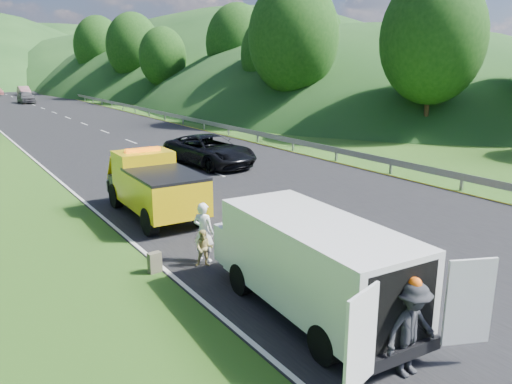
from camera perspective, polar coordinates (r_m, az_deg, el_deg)
ground at (r=15.49m, az=3.24°, el=-5.88°), size 320.00×320.00×0.00m
road_surface at (r=53.20m, az=-20.70°, el=7.94°), size 14.00×200.00×0.02m
guardrail at (r=67.08m, az=-17.05°, el=9.45°), size 0.06×140.00×1.52m
tree_line_right at (r=78.50m, az=-9.64°, el=10.56°), size 14.00×140.00×14.00m
tow_truck at (r=18.20m, az=-11.57°, el=0.76°), size 2.24×5.54×2.35m
white_van at (r=11.01m, az=6.28°, el=-7.83°), size 3.38×6.32×2.19m
woman at (r=14.22m, az=-5.92°, el=-7.88°), size 0.71×0.77×1.70m
child at (r=13.87m, az=-5.89°, el=-8.48°), size 0.63×0.59×1.03m
worker at (r=9.92m, az=16.87°, el=-19.32°), size 1.17×0.69×1.78m
suitcase at (r=13.62m, az=-11.51°, el=-7.90°), size 0.37×0.23×0.56m
spare_tire at (r=10.88m, az=17.29°, el=-16.06°), size 0.62×0.62×0.20m
passing_suv at (r=27.02m, az=-5.29°, el=3.04°), size 3.47×6.11×1.61m
dist_car_a at (r=73.88m, az=-24.73°, el=9.19°), size 1.86×4.63×1.58m
dist_car_b at (r=91.31m, az=-24.96°, el=9.98°), size 1.55×4.43×1.46m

